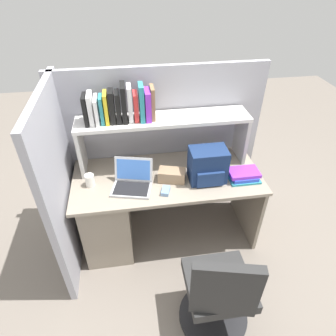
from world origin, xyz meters
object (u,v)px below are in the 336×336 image
object	(u,v)px
paper_cup	(90,180)
office_chair	(218,296)
tissue_box	(172,175)
laptop	(132,181)
computer_mouse	(166,191)
backpack	(208,166)

from	to	relation	value
paper_cup	office_chair	size ratio (longest dim) A/B	0.11
tissue_box	laptop	bearing A→B (deg)	-158.34
computer_mouse	paper_cup	distance (m)	0.62
laptop	paper_cup	distance (m)	0.35
computer_mouse	tissue_box	world-z (taller)	tissue_box
laptop	office_chair	world-z (taller)	laptop
laptop	paper_cup	size ratio (longest dim) A/B	3.47
backpack	tissue_box	xyz separation A→B (m)	(-0.29, 0.03, -0.09)
paper_cup	office_chair	xyz separation A→B (m)	(0.85, -0.91, -0.39)
office_chair	tissue_box	bearing A→B (deg)	-65.03
backpack	tissue_box	size ratio (longest dim) A/B	1.36
tissue_box	paper_cup	bearing A→B (deg)	-166.89
laptop	paper_cup	bearing A→B (deg)	169.19
backpack	tissue_box	bearing A→B (deg)	173.24
backpack	office_chair	distance (m)	0.97
backpack	paper_cup	world-z (taller)	backpack
backpack	computer_mouse	size ratio (longest dim) A/B	2.88
laptop	computer_mouse	bearing A→B (deg)	-24.04
tissue_box	computer_mouse	bearing A→B (deg)	-101.01
tissue_box	office_chair	xyz separation A→B (m)	(0.18, -0.88, -0.39)
computer_mouse	paper_cup	size ratio (longest dim) A/B	0.99
laptop	computer_mouse	distance (m)	0.28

